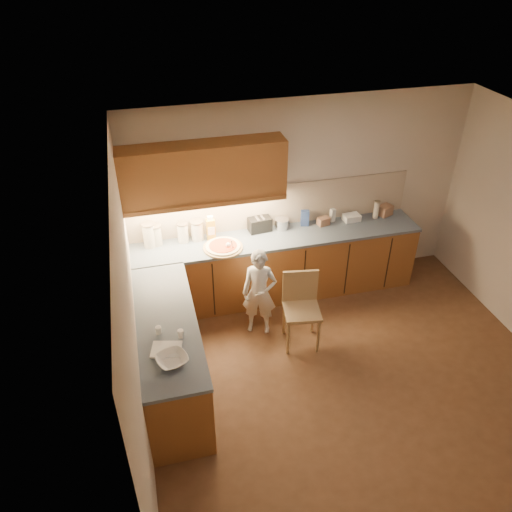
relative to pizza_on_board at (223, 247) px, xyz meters
The scene contains 24 objects.
room 2.08m from the pizza_on_board, 54.71° to the right, with size 4.54×4.50×2.62m.
l_counter 0.62m from the pizza_on_board, 59.47° to the right, with size 3.77×2.62×0.92m.
backsplash 0.89m from the pizza_on_board, 28.24° to the left, with size 3.75×0.02×0.58m, color #B9A790.
upper_cabinets 0.95m from the pizza_on_board, 122.66° to the left, with size 1.95×0.36×0.73m.
pizza_on_board is the anchor object (origin of this frame).
child 0.73m from the pizza_on_board, 59.35° to the right, with size 0.42×0.27×1.15m, color silver.
wooden_chair 1.19m from the pizza_on_board, 47.69° to the right, with size 0.48×0.48×0.93m.
mixing_bowl 1.97m from the pizza_on_board, 114.86° to the right, with size 0.28×0.28×0.07m, color white.
canister_a 0.92m from the pizza_on_board, 162.50° to the left, with size 0.16×0.16×0.32m.
canister_b 0.85m from the pizza_on_board, 159.30° to the left, with size 0.16×0.16×0.28m.
canister_c 0.55m from the pizza_on_board, 148.09° to the left, with size 0.14×0.14×0.27m.
canister_d 0.41m from the pizza_on_board, 133.42° to the left, with size 0.16×0.16×0.27m.
oil_jug 0.31m from the pizza_on_board, 111.97° to the left, with size 0.11×0.08×0.33m.
toaster 0.63m from the pizza_on_board, 28.86° to the left, with size 0.31×0.20×0.19m.
steel_pot 0.89m from the pizza_on_board, 18.82° to the left, with size 0.19×0.19×0.14m.
blue_box 1.20m from the pizza_on_board, 14.35° to the left, with size 0.11×0.07×0.21m, color #2E488C.
card_box_a 1.43m from the pizza_on_board, ahead, with size 0.15×0.11×0.11m, color #9E7155.
white_bottle 1.59m from the pizza_on_board, 11.12° to the left, with size 0.06×0.06×0.18m, color silver.
flat_pack 1.84m from the pizza_on_board, ahead, with size 0.22×0.15×0.09m, color white.
tall_jar 2.19m from the pizza_on_board, ahead, with size 0.08×0.08×0.25m.
card_box_b 2.35m from the pizza_on_board, ahead, with size 0.18×0.14×0.14m, color #9C7054.
dough_cloth 1.83m from the pizza_on_board, 118.16° to the right, with size 0.28×0.22×0.02m, color white.
spice_jar_a 1.64m from the pizza_on_board, 123.91° to the right, with size 0.06×0.06×0.08m, color white.
spice_jar_b 1.62m from the pizza_on_board, 115.87° to the right, with size 0.06×0.06×0.08m, color white.
Camera 1 is at (-2.01, -3.55, 4.26)m, focal length 35.00 mm.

